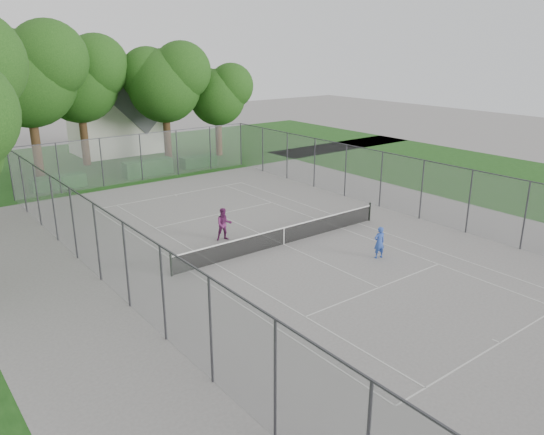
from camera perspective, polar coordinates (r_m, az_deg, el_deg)
ground at (r=27.22m, az=1.29°, el=-2.92°), size 120.00×120.00×0.00m
grass_far at (r=49.43m, az=-18.07°, el=5.84°), size 60.00×20.00×0.00m
grass_right at (r=43.90m, az=24.32°, el=3.65°), size 16.00×40.00×0.00m
court_markings at (r=27.21m, az=1.29°, el=-2.91°), size 11.03×23.83×0.01m
tennis_net at (r=27.04m, az=1.29°, el=-1.91°), size 12.87×0.10×1.10m
perimeter_fence at (r=26.62m, az=1.31°, el=0.72°), size 18.08×34.08×3.52m
tree_far_left at (r=43.40m, az=-24.80°, el=14.14°), size 8.05×7.35×11.57m
tree_far_midleft at (r=47.00m, az=-20.05°, el=14.11°), size 7.42×6.78×10.67m
tree_far_midright at (r=46.72m, az=-11.41°, el=14.33°), size 7.03×6.42×10.11m
tree_far_right at (r=48.84m, az=-5.79°, el=13.22°), size 5.74×5.24×8.25m
hedge_left at (r=40.57m, az=-21.98°, el=3.53°), size 3.70×1.11×0.92m
hedge_mid at (r=42.71m, az=-13.21°, el=5.26°), size 3.85×1.10×1.21m
hedge_right at (r=45.02m, az=-7.93°, el=6.01°), size 2.99×1.10×0.90m
house at (r=52.25m, az=-16.61°, el=10.70°), size 7.33×5.68×9.12m
girl_player at (r=25.79m, az=11.47°, el=-2.64°), size 0.65×0.51×1.58m
woman_player at (r=27.67m, az=-5.18°, el=-0.73°), size 1.02×0.91×1.73m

